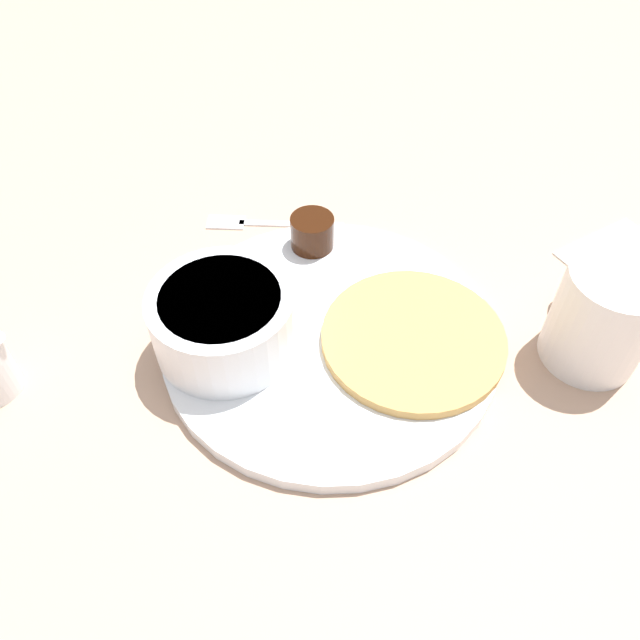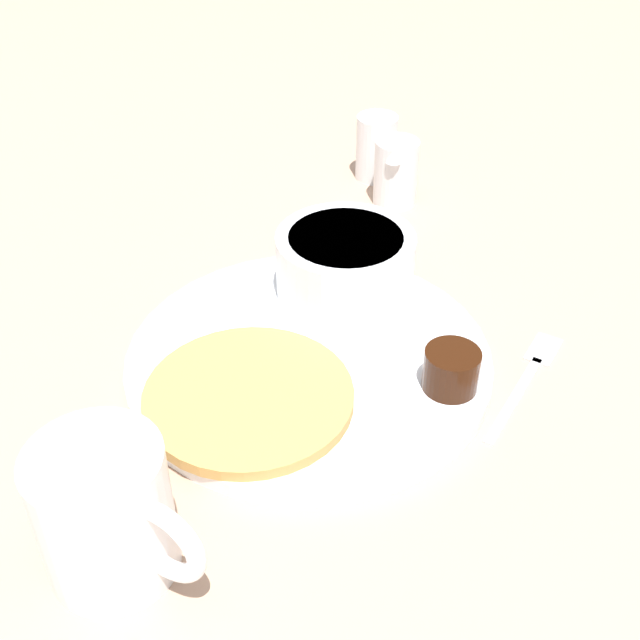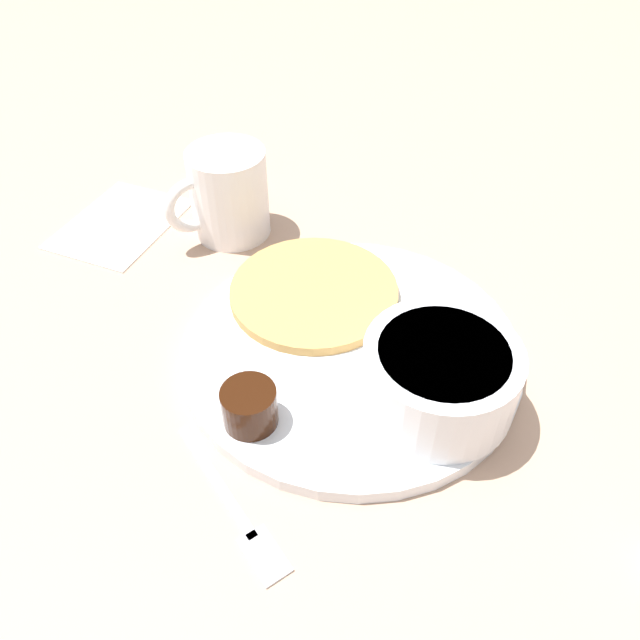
{
  "view_description": "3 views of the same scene",
  "coord_description": "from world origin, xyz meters",
  "px_view_note": "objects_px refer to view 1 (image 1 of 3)",
  "views": [
    {
      "loc": [
        -0.31,
        0.12,
        0.4
      ],
      "look_at": [
        -0.01,
        0.01,
        0.04
      ],
      "focal_mm": 35.0,
      "sensor_mm": 36.0,
      "label": 1
    },
    {
      "loc": [
        0.08,
        -0.46,
        0.4
      ],
      "look_at": [
        0.01,
        -0.0,
        0.05
      ],
      "focal_mm": 45.0,
      "sensor_mm": 36.0,
      "label": 2
    },
    {
      "loc": [
        0.31,
        0.18,
        0.38
      ],
      "look_at": [
        0.02,
        -0.02,
        0.04
      ],
      "focal_mm": 35.0,
      "sensor_mm": 36.0,
      "label": 3
    }
  ],
  "objects_px": {
    "plate": "(330,336)",
    "bowl": "(223,319)",
    "fork": "(258,222)",
    "coffee_mug": "(602,315)"
  },
  "relations": [
    {
      "from": "plate",
      "to": "fork",
      "type": "height_order",
      "value": "plate"
    },
    {
      "from": "coffee_mug",
      "to": "fork",
      "type": "bearing_deg",
      "value": 40.64
    },
    {
      "from": "plate",
      "to": "bowl",
      "type": "distance_m",
      "value": 0.09
    },
    {
      "from": "plate",
      "to": "bowl",
      "type": "relative_size",
      "value": 2.45
    },
    {
      "from": "plate",
      "to": "coffee_mug",
      "type": "distance_m",
      "value": 0.21
    },
    {
      "from": "coffee_mug",
      "to": "fork",
      "type": "height_order",
      "value": "coffee_mug"
    },
    {
      "from": "plate",
      "to": "coffee_mug",
      "type": "height_order",
      "value": "coffee_mug"
    },
    {
      "from": "plate",
      "to": "fork",
      "type": "xyz_separation_m",
      "value": [
        0.17,
        0.02,
        -0.0
      ]
    },
    {
      "from": "fork",
      "to": "plate",
      "type": "bearing_deg",
      "value": -174.33
    },
    {
      "from": "bowl",
      "to": "fork",
      "type": "xyz_separation_m",
      "value": [
        0.15,
        -0.07,
        -0.04
      ]
    }
  ]
}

